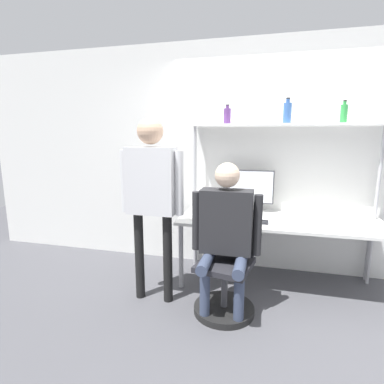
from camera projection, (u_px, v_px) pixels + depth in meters
ground_plane at (276, 303)px, 2.94m from camera, size 12.00×12.00×0.00m
wall_back at (281, 159)px, 3.48m from camera, size 8.00×0.06×2.70m
desk at (279, 225)px, 3.21m from camera, size 2.11×0.79×0.74m
shelf_unit at (282, 144)px, 3.27m from camera, size 2.01×0.29×1.74m
monitor at (248, 189)px, 3.47m from camera, size 0.57×0.20×0.49m
laptop at (236, 214)px, 3.17m from camera, size 0.36×0.23×0.24m
cell_phone at (265, 222)px, 3.07m from camera, size 0.07×0.15×0.01m
office_chair at (226, 281)px, 2.77m from camera, size 0.56×0.56×0.94m
person_seated at (226, 227)px, 2.63m from camera, size 0.62×0.47×1.39m
person_standing at (152, 186)px, 2.81m from camera, size 0.62×0.24×1.78m
bottle_purple at (227, 116)px, 3.36m from camera, size 0.08×0.08×0.21m
bottle_green at (344, 113)px, 3.07m from camera, size 0.07×0.07×0.23m
bottle_blue at (287, 113)px, 3.20m from camera, size 0.09×0.09×0.27m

